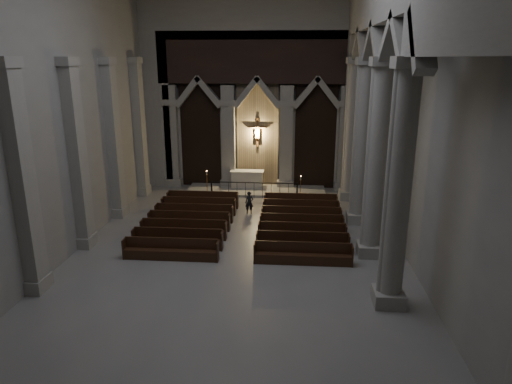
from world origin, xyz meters
TOP-DOWN VIEW (x-y plane):
  - room at (0.00, 0.00)m, footprint 24.00×24.10m
  - sanctuary_wall at (0.00, 11.54)m, footprint 14.00×0.77m
  - right_arcade at (5.50, 1.33)m, footprint 1.00×24.00m
  - left_pilasters at (-6.75, 3.50)m, footprint 0.60×13.00m
  - sanctuary_step at (0.00, 10.60)m, footprint 8.50×2.60m
  - altar at (-0.59, 11.06)m, footprint 2.08×0.83m
  - altar_rail at (0.00, 9.15)m, footprint 5.13×0.09m
  - candle_stand_left at (-2.85, 9.48)m, footprint 0.26×0.26m
  - candle_stand_right at (2.71, 9.22)m, footprint 0.24×0.24m
  - pews at (-0.00, 3.86)m, footprint 9.35×7.29m
  - worshipper at (-0.02, 6.43)m, footprint 0.46×0.32m

SIDE VIEW (x-z plane):
  - sanctuary_step at x=0.00m, z-range 0.00..0.15m
  - pews at x=0.00m, z-range -0.15..0.73m
  - candle_stand_right at x=2.71m, z-range -0.32..1.09m
  - candle_stand_left at x=-2.85m, z-range -0.36..1.21m
  - worshipper at x=-0.02m, z-range 0.00..1.20m
  - altar_rail at x=0.00m, z-range 0.17..1.17m
  - altar at x=-0.59m, z-range 0.15..1.21m
  - left_pilasters at x=-6.75m, z-range -0.10..7.92m
  - sanctuary_wall at x=0.00m, z-range 0.62..12.62m
  - room at x=0.00m, z-range 1.60..13.60m
  - right_arcade at x=5.50m, z-range 1.83..13.83m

